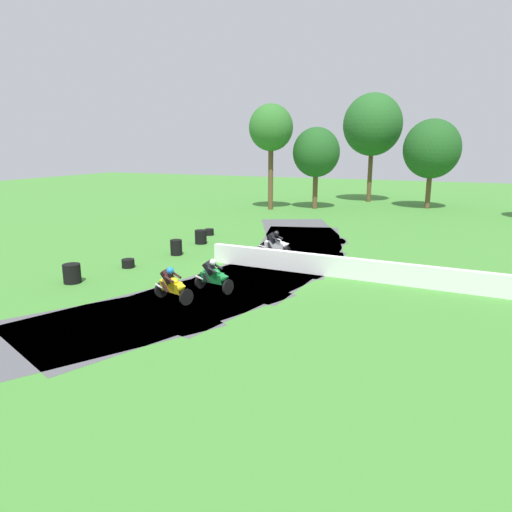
{
  "coord_description": "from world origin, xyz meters",
  "views": [
    {
      "loc": [
        7.67,
        -19.62,
        5.58
      ],
      "look_at": [
        -0.17,
        -1.47,
        0.9
      ],
      "focal_mm": 32.94,
      "sensor_mm": 36.0,
      "label": 1
    }
  ],
  "objects_px": {
    "tire_stack_near": "(72,273)",
    "tire_stack_mid_a": "(128,263)",
    "motorcycle_lead_yellow": "(173,285)",
    "tire_stack_mid_b": "(176,247)",
    "motorcycle_trailing_white": "(276,244)",
    "tire_stack_far": "(201,237)",
    "tire_stack_extra_a": "(209,232)",
    "motorcycle_chase_green": "(214,276)"
  },
  "relations": [
    {
      "from": "motorcycle_chase_green",
      "to": "tire_stack_far",
      "type": "xyz_separation_m",
      "value": [
        -5.09,
        7.82,
        -0.25
      ]
    },
    {
      "from": "motorcycle_trailing_white",
      "to": "tire_stack_mid_a",
      "type": "height_order",
      "value": "motorcycle_trailing_white"
    },
    {
      "from": "motorcycle_trailing_white",
      "to": "tire_stack_mid_a",
      "type": "relative_size",
      "value": 2.87
    },
    {
      "from": "tire_stack_mid_a",
      "to": "motorcycle_trailing_white",
      "type": "bearing_deg",
      "value": 40.4
    },
    {
      "from": "tire_stack_near",
      "to": "tire_stack_mid_b",
      "type": "bearing_deg",
      "value": 78.9
    },
    {
      "from": "motorcycle_chase_green",
      "to": "motorcycle_lead_yellow",
      "type": "bearing_deg",
      "value": -116.34
    },
    {
      "from": "motorcycle_chase_green",
      "to": "tire_stack_extra_a",
      "type": "distance_m",
      "value": 11.94
    },
    {
      "from": "motorcycle_chase_green",
      "to": "motorcycle_trailing_white",
      "type": "height_order",
      "value": "motorcycle_trailing_white"
    },
    {
      "from": "tire_stack_mid_a",
      "to": "motorcycle_chase_green",
      "type": "bearing_deg",
      "value": -17.48
    },
    {
      "from": "motorcycle_lead_yellow",
      "to": "tire_stack_mid_b",
      "type": "distance_m",
      "value": 7.61
    },
    {
      "from": "tire_stack_mid_b",
      "to": "tire_stack_extra_a",
      "type": "xyz_separation_m",
      "value": [
        -1.11,
        5.53,
        -0.2
      ]
    },
    {
      "from": "tire_stack_mid_a",
      "to": "tire_stack_extra_a",
      "type": "relative_size",
      "value": 1.01
    },
    {
      "from": "tire_stack_far",
      "to": "motorcycle_trailing_white",
      "type": "bearing_deg",
      "value": -14.67
    },
    {
      "from": "tire_stack_near",
      "to": "tire_stack_mid_a",
      "type": "relative_size",
      "value": 1.36
    },
    {
      "from": "motorcycle_lead_yellow",
      "to": "tire_stack_mid_a",
      "type": "height_order",
      "value": "motorcycle_lead_yellow"
    },
    {
      "from": "tire_stack_mid_b",
      "to": "tire_stack_far",
      "type": "height_order",
      "value": "same"
    },
    {
      "from": "motorcycle_lead_yellow",
      "to": "tire_stack_extra_a",
      "type": "height_order",
      "value": "motorcycle_lead_yellow"
    },
    {
      "from": "motorcycle_lead_yellow",
      "to": "tire_stack_near",
      "type": "xyz_separation_m",
      "value": [
        -5.2,
        0.41,
        -0.25
      ]
    },
    {
      "from": "motorcycle_lead_yellow",
      "to": "tire_stack_far",
      "type": "xyz_separation_m",
      "value": [
        -4.28,
        9.46,
        -0.25
      ]
    },
    {
      "from": "tire_stack_mid_b",
      "to": "tire_stack_far",
      "type": "xyz_separation_m",
      "value": [
        -0.26,
        3.0,
        0.0
      ]
    },
    {
      "from": "motorcycle_trailing_white",
      "to": "tire_stack_mid_b",
      "type": "bearing_deg",
      "value": -161.44
    },
    {
      "from": "motorcycle_lead_yellow",
      "to": "tire_stack_mid_b",
      "type": "xyz_separation_m",
      "value": [
        -4.01,
        6.46,
        -0.25
      ]
    },
    {
      "from": "tire_stack_mid_a",
      "to": "tire_stack_mid_b",
      "type": "bearing_deg",
      "value": 77.93
    },
    {
      "from": "motorcycle_chase_green",
      "to": "tire_stack_far",
      "type": "distance_m",
      "value": 9.33
    },
    {
      "from": "motorcycle_lead_yellow",
      "to": "motorcycle_chase_green",
      "type": "height_order",
      "value": "motorcycle_chase_green"
    },
    {
      "from": "motorcycle_trailing_white",
      "to": "tire_stack_far",
      "type": "xyz_separation_m",
      "value": [
        -5.17,
        1.35,
        -0.26
      ]
    },
    {
      "from": "tire_stack_far",
      "to": "motorcycle_lead_yellow",
      "type": "bearing_deg",
      "value": -65.67
    },
    {
      "from": "tire_stack_mid_b",
      "to": "motorcycle_trailing_white",
      "type": "bearing_deg",
      "value": 18.56
    },
    {
      "from": "tire_stack_mid_a",
      "to": "tire_stack_far",
      "type": "xyz_separation_m",
      "value": [
        0.4,
        6.09,
        0.2
      ]
    },
    {
      "from": "tire_stack_mid_b",
      "to": "motorcycle_lead_yellow",
      "type": "bearing_deg",
      "value": -58.14
    },
    {
      "from": "tire_stack_near",
      "to": "tire_stack_mid_b",
      "type": "xyz_separation_m",
      "value": [
        1.19,
        6.04,
        -0.0
      ]
    },
    {
      "from": "tire_stack_mid_b",
      "to": "tire_stack_far",
      "type": "bearing_deg",
      "value": 95.01
    },
    {
      "from": "motorcycle_lead_yellow",
      "to": "tire_stack_far",
      "type": "bearing_deg",
      "value": 114.33
    },
    {
      "from": "tire_stack_mid_a",
      "to": "tire_stack_far",
      "type": "height_order",
      "value": "tire_stack_far"
    },
    {
      "from": "motorcycle_lead_yellow",
      "to": "tire_stack_mid_b",
      "type": "relative_size",
      "value": 2.11
    },
    {
      "from": "tire_stack_far",
      "to": "tire_stack_extra_a",
      "type": "height_order",
      "value": "tire_stack_far"
    },
    {
      "from": "tire_stack_mid_a",
      "to": "tire_stack_mid_b",
      "type": "height_order",
      "value": "tire_stack_mid_b"
    },
    {
      "from": "tire_stack_mid_a",
      "to": "tire_stack_extra_a",
      "type": "distance_m",
      "value": 8.63
    },
    {
      "from": "tire_stack_mid_a",
      "to": "motorcycle_lead_yellow",
      "type": "bearing_deg",
      "value": -35.77
    },
    {
      "from": "motorcycle_chase_green",
      "to": "tire_stack_mid_b",
      "type": "height_order",
      "value": "motorcycle_chase_green"
    },
    {
      "from": "tire_stack_extra_a",
      "to": "tire_stack_near",
      "type": "bearing_deg",
      "value": -90.39
    },
    {
      "from": "tire_stack_mid_a",
      "to": "tire_stack_far",
      "type": "distance_m",
      "value": 6.11
    }
  ]
}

